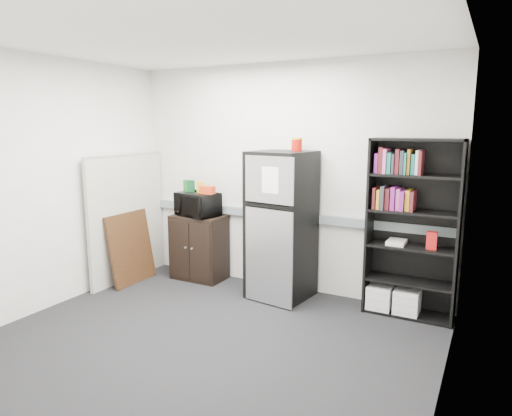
# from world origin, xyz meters

# --- Properties ---
(floor) EXTENTS (4.00, 4.00, 0.00)m
(floor) POSITION_xyz_m (0.00, 0.00, 0.00)
(floor) COLOR black
(floor) RESTS_ON ground
(wall_back) EXTENTS (4.00, 0.02, 2.70)m
(wall_back) POSITION_xyz_m (0.00, 1.75, 1.35)
(wall_back) COLOR beige
(wall_back) RESTS_ON floor
(wall_right) EXTENTS (0.02, 3.50, 2.70)m
(wall_right) POSITION_xyz_m (2.00, 0.00, 1.35)
(wall_right) COLOR beige
(wall_right) RESTS_ON floor
(wall_left) EXTENTS (0.02, 3.50, 2.70)m
(wall_left) POSITION_xyz_m (-2.00, 0.00, 1.35)
(wall_left) COLOR beige
(wall_left) RESTS_ON floor
(ceiling) EXTENTS (4.00, 3.50, 0.02)m
(ceiling) POSITION_xyz_m (0.00, 0.00, 2.70)
(ceiling) COLOR white
(ceiling) RESTS_ON wall_back
(electrical_raceway) EXTENTS (3.92, 0.05, 0.10)m
(electrical_raceway) POSITION_xyz_m (0.00, 1.72, 0.90)
(electrical_raceway) COLOR gray
(electrical_raceway) RESTS_ON wall_back
(wall_note) EXTENTS (0.14, 0.00, 0.10)m
(wall_note) POSITION_xyz_m (-0.35, 1.74, 1.55)
(wall_note) COLOR white
(wall_note) RESTS_ON wall_back
(bookshelf) EXTENTS (0.90, 0.34, 1.85)m
(bookshelf) POSITION_xyz_m (1.51, 1.57, 0.97)
(bookshelf) COLOR black
(bookshelf) RESTS_ON floor
(cubicle_partition) EXTENTS (0.06, 1.30, 1.62)m
(cubicle_partition) POSITION_xyz_m (-1.90, 1.08, 0.81)
(cubicle_partition) COLOR #A39D90
(cubicle_partition) RESTS_ON floor
(cabinet) EXTENTS (0.67, 0.45, 0.84)m
(cabinet) POSITION_xyz_m (-1.09, 1.50, 0.42)
(cabinet) COLOR black
(cabinet) RESTS_ON floor
(microwave) EXTENTS (0.60, 0.47, 0.30)m
(microwave) POSITION_xyz_m (-1.09, 1.48, 0.99)
(microwave) COLOR black
(microwave) RESTS_ON cabinet
(snack_box_a) EXTENTS (0.07, 0.05, 0.15)m
(snack_box_a) POSITION_xyz_m (-1.28, 1.52, 1.21)
(snack_box_a) COLOR #19581D
(snack_box_a) RESTS_ON microwave
(snack_box_b) EXTENTS (0.07, 0.05, 0.15)m
(snack_box_b) POSITION_xyz_m (-1.20, 1.52, 1.21)
(snack_box_b) COLOR #0D3D1F
(snack_box_b) RESTS_ON microwave
(snack_box_c) EXTENTS (0.07, 0.05, 0.14)m
(snack_box_c) POSITION_xyz_m (-1.07, 1.52, 1.20)
(snack_box_c) COLOR gold
(snack_box_c) RESTS_ON microwave
(snack_bag) EXTENTS (0.18, 0.11, 0.10)m
(snack_bag) POSITION_xyz_m (-0.92, 1.47, 1.18)
(snack_bag) COLOR red
(snack_bag) RESTS_ON microwave
(refrigerator) EXTENTS (0.72, 0.75, 1.69)m
(refrigerator) POSITION_xyz_m (0.11, 1.42, 0.85)
(refrigerator) COLOR black
(refrigerator) RESTS_ON floor
(coffee_can) EXTENTS (0.12, 0.12, 0.17)m
(coffee_can) POSITION_xyz_m (0.24, 1.55, 1.78)
(coffee_can) COLOR #A81107
(coffee_can) RESTS_ON refrigerator
(framed_poster) EXTENTS (0.19, 0.70, 0.90)m
(framed_poster) POSITION_xyz_m (-1.77, 0.98, 0.45)
(framed_poster) COLOR black
(framed_poster) RESTS_ON floor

